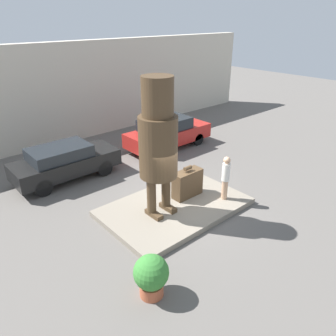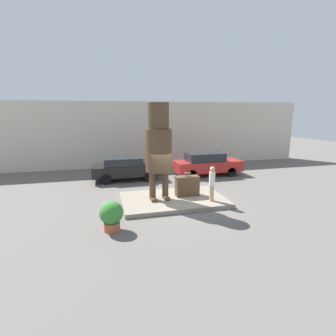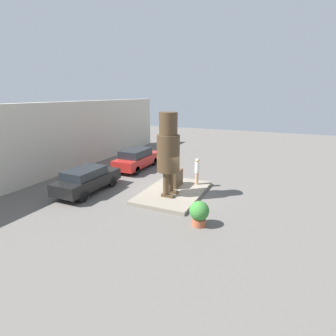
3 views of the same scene
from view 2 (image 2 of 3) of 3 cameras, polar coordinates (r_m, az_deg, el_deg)
name	(u,v)px [view 2 (image 2 of 3)]	position (r m, az deg, el deg)	size (l,w,h in m)	color
ground_plane	(173,202)	(13.19, 1.12, -7.33)	(60.00, 60.00, 0.00)	#605B56
pedestal	(173,200)	(13.16, 1.12, -6.92)	(5.08, 3.30, 0.20)	gray
building_backdrop	(143,134)	(21.59, -5.56, 7.33)	(28.00, 0.60, 5.18)	beige
statue_figure	(159,144)	(12.38, -2.06, 5.19)	(1.25, 1.25, 4.62)	#4C3823
giant_suitcase	(187,186)	(13.37, 4.19, -3.87)	(1.18, 0.48, 1.22)	#4C3823
tourist	(212,182)	(12.62, 9.55, -3.07)	(0.29, 0.29, 1.68)	tan
parked_car_black	(126,168)	(17.26, -9.18, 0.04)	(4.38, 1.75, 1.51)	black
parked_car_red	(207,163)	(18.52, 8.47, 0.98)	(4.64, 1.74, 1.62)	#B2231E
planter_pot	(111,215)	(10.14, -12.21, -9.92)	(0.89, 0.89, 1.17)	#AD5638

